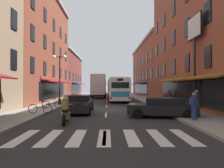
{
  "coord_description": "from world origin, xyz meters",
  "views": [
    {
      "loc": [
        0.14,
        -18.31,
        2.07
      ],
      "look_at": [
        0.71,
        9.58,
        2.39
      ],
      "focal_mm": 32.61,
      "sensor_mm": 36.0,
      "label": 1
    }
  ],
  "objects": [
    {
      "name": "pedestrian_far",
      "position": [
        6.07,
        -4.85,
        1.01
      ],
      "size": [
        0.36,
        0.36,
        1.69
      ],
      "rotation": [
        0.0,
        0.0,
        6.02
      ],
      "color": "#33663F",
      "rests_on": "sidewalk_right"
    },
    {
      "name": "sedan_mid",
      "position": [
        -2.05,
        -2.32,
        0.73
      ],
      "size": [
        1.95,
        4.75,
        1.42
      ],
      "color": "black",
      "rests_on": "ground"
    },
    {
      "name": "ground_plane",
      "position": [
        0.0,
        0.0,
        -0.05
      ],
      "size": [
        34.8,
        80.0,
        0.1
      ],
      "primitive_type": "cube",
      "color": "#28282B"
    },
    {
      "name": "lane_centre_dashes",
      "position": [
        0.0,
        -0.25,
        0.0
      ],
      "size": [
        0.14,
        73.9,
        0.01
      ],
      "color": "#DBCC4C",
      "rests_on": "ground"
    },
    {
      "name": "sidewalk_left",
      "position": [
        -5.9,
        0.0,
        0.07
      ],
      "size": [
        3.0,
        80.0,
        0.14
      ],
      "primitive_type": "cube",
      "color": "gray",
      "rests_on": "ground"
    },
    {
      "name": "transit_bus",
      "position": [
        1.48,
        11.17,
        1.68
      ],
      "size": [
        2.78,
        11.8,
        3.2
      ],
      "color": "white",
      "rests_on": "ground"
    },
    {
      "name": "street_lamp_twin",
      "position": [
        -4.97,
        3.29,
        3.04
      ],
      "size": [
        1.42,
        0.32,
        5.23
      ],
      "color": "black",
      "rests_on": "sidewalk_left"
    },
    {
      "name": "sedan_near",
      "position": [
        3.77,
        -4.84,
        0.67
      ],
      "size": [
        4.7,
        2.62,
        1.3
      ],
      "color": "black",
      "rests_on": "ground"
    },
    {
      "name": "bicycle_near",
      "position": [
        -4.76,
        -0.32,
        0.5
      ],
      "size": [
        1.7,
        0.48,
        0.91
      ],
      "color": "black",
      "rests_on": "sidewalk_left"
    },
    {
      "name": "sedan_far",
      "position": [
        -1.2,
        28.91,
        0.7
      ],
      "size": [
        2.04,
        4.45,
        1.36
      ],
      "color": "#515154",
      "rests_on": "ground"
    },
    {
      "name": "sidewalk_right",
      "position": [
        5.9,
        0.0,
        0.07
      ],
      "size": [
        3.0,
        80.0,
        0.14
      ],
      "primitive_type": "cube",
      "color": "gray",
      "rests_on": "ground"
    },
    {
      "name": "motorcycle_rider",
      "position": [
        -2.19,
        -6.98,
        0.71
      ],
      "size": [
        0.62,
        2.07,
        1.66
      ],
      "color": "black",
      "rests_on": "ground"
    },
    {
      "name": "bicycle_mid",
      "position": [
        -4.67,
        -3.75,
        0.5
      ],
      "size": [
        1.71,
        0.48,
        0.91
      ],
      "color": "black",
      "rests_on": "sidewalk_left"
    },
    {
      "name": "pedestrian_near",
      "position": [
        5.05,
        -6.78,
        0.97
      ],
      "size": [
        0.5,
        0.49,
        1.58
      ],
      "rotation": [
        0.0,
        0.0,
        5.45
      ],
      "color": "navy",
      "rests_on": "sidewalk_right"
    },
    {
      "name": "billboard_sign",
      "position": [
        7.05,
        -2.31,
        5.83
      ],
      "size": [
        0.4,
        2.44,
        7.59
      ],
      "color": "black",
      "rests_on": "sidewalk_right"
    },
    {
      "name": "box_truck",
      "position": [
        -1.48,
        17.81,
        2.1
      ],
      "size": [
        2.54,
        6.99,
        4.1
      ],
      "color": "black",
      "rests_on": "ground"
    },
    {
      "name": "pedestrian_mid",
      "position": [
        6.9,
        4.06,
        0.94
      ],
      "size": [
        0.36,
        0.36,
        1.57
      ],
      "rotation": [
        0.0,
        0.0,
        3.44
      ],
      "color": "#4C4C51",
      "rests_on": "sidewalk_right"
    },
    {
      "name": "crosswalk_near",
      "position": [
        0.0,
        -10.0,
        0.0
      ],
      "size": [
        7.1,
        2.8,
        0.01
      ],
      "color": "silver",
      "rests_on": "ground"
    }
  ]
}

